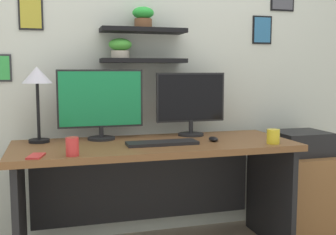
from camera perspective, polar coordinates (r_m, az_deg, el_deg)
name	(u,v)px	position (r m, az deg, el deg)	size (l,w,h in m)	color
back_wall_assembly	(139,50)	(3.00, -3.97, 9.34)	(4.40, 0.24, 2.70)	silver
desk	(153,172)	(2.71, -2.09, -7.57)	(1.77, 0.68, 0.75)	brown
monitor_left	(101,102)	(2.74, -9.32, 2.11)	(0.56, 0.18, 0.46)	black
monitor_right	(191,101)	(2.88, 3.16, 2.23)	(0.49, 0.18, 0.44)	black
keyboard	(162,143)	(2.54, -0.83, -3.55)	(0.44, 0.14, 0.02)	black
computer_mouse	(213,139)	(2.67, 6.30, -2.98)	(0.06, 0.09, 0.03)	black
desk_lamp	(37,82)	(2.71, -17.67, 4.73)	(0.19, 0.19, 0.48)	black
cell_phone	(36,156)	(2.29, -17.81, -5.10)	(0.07, 0.14, 0.01)	red
coffee_mug	(273,136)	(2.65, 14.36, -2.56)	(0.08, 0.08, 0.09)	yellow
pen_cup	(72,147)	(2.26, -13.11, -3.94)	(0.07, 0.07, 0.10)	red
drawer_cabinet	(299,192)	(3.32, 17.64, -9.76)	(0.44, 0.50, 0.58)	brown
printer	(300,143)	(3.24, 17.87, -3.35)	(0.38, 0.34, 0.17)	black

